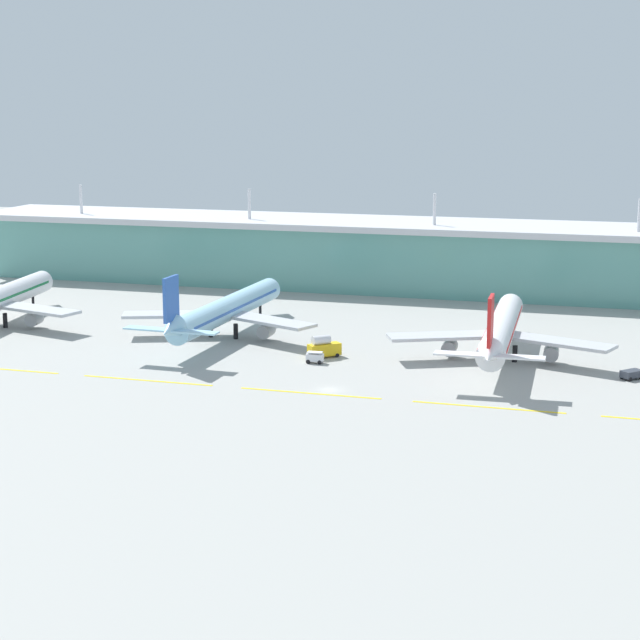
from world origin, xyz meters
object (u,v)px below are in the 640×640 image
baggage_cart (315,357)px  pushback_tug (632,374)px  fuel_truck (324,347)px  airliner_far_middle (501,330)px  airliner_near_middle (225,310)px

baggage_cart → pushback_tug: (64.93, 4.98, -0.16)m
pushback_tug → fuel_truck: (-64.61, 0.59, 1.16)m
airliner_far_middle → pushback_tug: 29.52m
airliner_near_middle → pushback_tug: airliner_near_middle is taller
airliner_far_middle → fuel_truck: airliner_far_middle is taller
airliner_far_middle → baggage_cart: size_ratio=17.90×
airliner_far_middle → baggage_cart: bearing=-158.9°
fuel_truck → pushback_tug: bearing=-0.5°
airliner_far_middle → baggage_cart: 40.54m
airliner_far_middle → fuel_truck: bearing=-166.5°
airliner_near_middle → baggage_cart: airliner_near_middle is taller
baggage_cart → fuel_truck: 5.67m
fuel_truck → airliner_far_middle: bearing=13.5°
airliner_near_middle → fuel_truck: bearing=-26.0°
baggage_cart → pushback_tug: 65.12m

